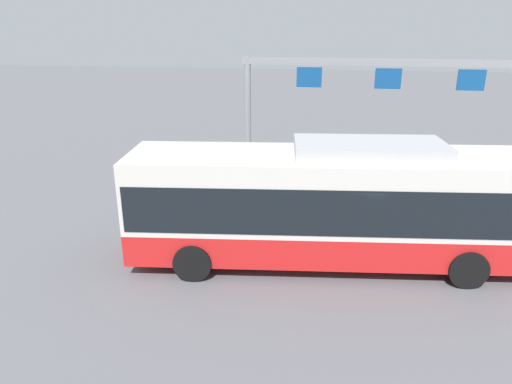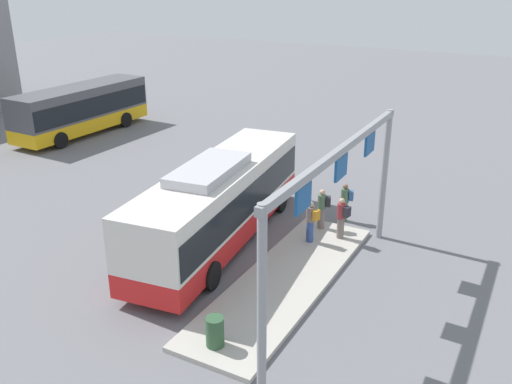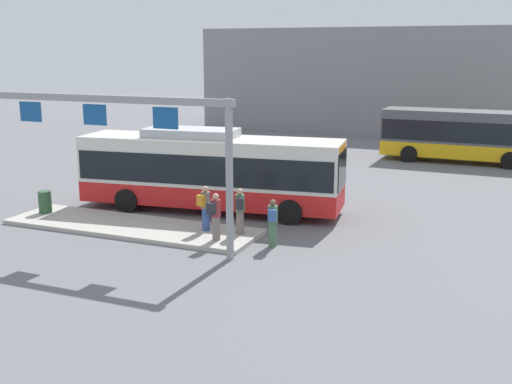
# 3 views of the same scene
# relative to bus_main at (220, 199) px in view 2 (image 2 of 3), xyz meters

# --- Properties ---
(ground_plane) EXTENTS (120.00, 120.00, 0.00)m
(ground_plane) POSITION_rel_bus_main_xyz_m (0.01, 0.00, -1.81)
(ground_plane) COLOR slate
(platform_curb) EXTENTS (10.00, 2.80, 0.16)m
(platform_curb) POSITION_rel_bus_main_xyz_m (-1.59, -3.59, -1.73)
(platform_curb) COLOR #B2ADA3
(platform_curb) RESTS_ON ground
(bus_main) EXTENTS (11.21, 3.79, 3.46)m
(bus_main) POSITION_rel_bus_main_xyz_m (0.00, 0.00, 0.00)
(bus_main) COLOR red
(bus_main) RESTS_ON ground
(bus_background_left) EXTENTS (9.73, 2.88, 3.10)m
(bus_background_left) POSITION_rel_bus_main_xyz_m (8.97, 16.08, -0.04)
(bus_background_left) COLOR #EAAD14
(bus_background_left) RESTS_ON ground
(person_boarding) EXTENTS (0.44, 0.58, 1.67)m
(person_boarding) POSITION_rel_bus_main_xyz_m (4.18, -3.61, -0.92)
(person_boarding) COLOR #476B4C
(person_boarding) RESTS_ON ground
(person_waiting_near) EXTENTS (0.43, 0.58, 1.67)m
(person_waiting_near) POSITION_rel_bus_main_xyz_m (2.26, -4.15, -0.76)
(person_waiting_near) COLOR slate
(person_waiting_near) RESTS_ON platform_curb
(person_waiting_mid) EXTENTS (0.41, 0.57, 1.67)m
(person_waiting_mid) POSITION_rel_bus_main_xyz_m (1.39, -3.23, -0.76)
(person_waiting_mid) COLOR #334C8C
(person_waiting_mid) RESTS_ON platform_curb
(person_waiting_far) EXTENTS (0.48, 0.60, 1.67)m
(person_waiting_far) POSITION_rel_bus_main_xyz_m (2.74, -3.15, -0.76)
(person_waiting_far) COLOR slate
(person_waiting_far) RESTS_ON platform_curb
(platform_sign_gantry) EXTENTS (10.44, 0.24, 5.20)m
(platform_sign_gantry) POSITION_rel_bus_main_xyz_m (-1.65, -5.37, 2.00)
(platform_sign_gantry) COLOR gray
(platform_sign_gantry) RESTS_ON ground
(trash_bin) EXTENTS (0.52, 0.52, 0.90)m
(trash_bin) POSITION_rel_bus_main_xyz_m (-5.80, -3.43, -1.20)
(trash_bin) COLOR #2D5133
(trash_bin) RESTS_ON platform_curb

